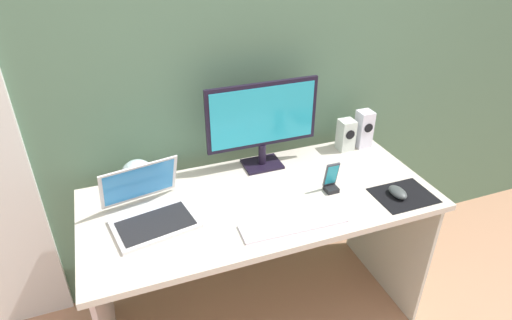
% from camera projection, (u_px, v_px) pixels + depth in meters
% --- Properties ---
extents(ground_plane, '(8.00, 8.00, 0.00)m').
position_uv_depth(ground_plane, '(260.00, 314.00, 2.23)').
color(ground_plane, tan).
extents(wall_back, '(6.00, 0.04, 2.50)m').
position_uv_depth(wall_back, '(227.00, 54.00, 1.94)').
color(wall_back, '#53755B').
rests_on(wall_back, ground_plane).
extents(desk, '(1.51, 0.68, 0.74)m').
position_uv_depth(desk, '(260.00, 225.00, 1.93)').
color(desk, beige).
rests_on(desk, ground_plane).
extents(monitor, '(0.53, 0.14, 0.42)m').
position_uv_depth(monitor, '(263.00, 120.00, 1.96)').
color(monitor, black).
rests_on(monitor, desk).
extents(speaker_right, '(0.07, 0.08, 0.19)m').
position_uv_depth(speaker_right, '(364.00, 129.00, 2.20)').
color(speaker_right, white).
rests_on(speaker_right, desk).
extents(speaker_near_monitor, '(0.08, 0.08, 0.16)m').
position_uv_depth(speaker_near_monitor, '(346.00, 135.00, 2.18)').
color(speaker_near_monitor, silver).
rests_on(speaker_near_monitor, desk).
extents(laptop, '(0.37, 0.36, 0.22)m').
position_uv_depth(laptop, '(150.00, 209.00, 1.70)').
color(laptop, silver).
rests_on(laptop, desk).
extents(fishbowl, '(0.15, 0.15, 0.15)m').
position_uv_depth(fishbowl, '(138.00, 176.00, 1.86)').
color(fishbowl, silver).
rests_on(fishbowl, desk).
extents(keyboard_external, '(0.43, 0.13, 0.01)m').
position_uv_depth(keyboard_external, '(293.00, 224.00, 1.69)').
color(keyboard_external, white).
rests_on(keyboard_external, desk).
extents(mousepad, '(0.25, 0.20, 0.00)m').
position_uv_depth(mousepad, '(403.00, 195.00, 1.86)').
color(mousepad, black).
rests_on(mousepad, desk).
extents(mouse, '(0.06, 0.10, 0.04)m').
position_uv_depth(mouse, '(398.00, 192.00, 1.85)').
color(mouse, '#424748').
rests_on(mouse, mousepad).
extents(phone_in_dock, '(0.06, 0.05, 0.14)m').
position_uv_depth(phone_in_dock, '(331.00, 181.00, 1.87)').
color(phone_in_dock, black).
rests_on(phone_in_dock, desk).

